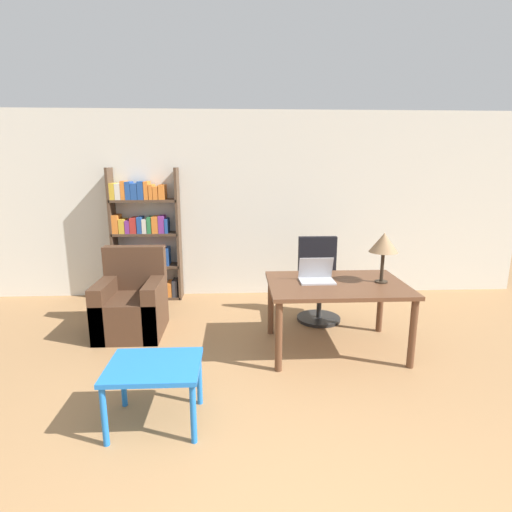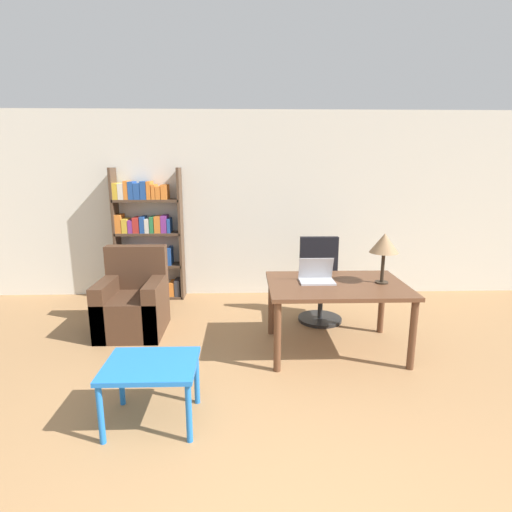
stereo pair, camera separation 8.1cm
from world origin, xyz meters
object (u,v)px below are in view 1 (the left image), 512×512
(desk, at_px, (336,291))
(laptop, at_px, (317,276))
(table_lamp, at_px, (384,244))
(bookshelf, at_px, (144,242))
(office_chair, at_px, (319,283))
(armchair, at_px, (132,306))
(side_table_blue, at_px, (154,373))

(desk, height_order, laptop, laptop)
(table_lamp, bearing_deg, laptop, 173.98)
(laptop, bearing_deg, bookshelf, 141.23)
(laptop, relative_size, office_chair, 0.34)
(office_chair, distance_m, armchair, 2.30)
(armchair, height_order, bookshelf, bookshelf)
(side_table_blue, distance_m, armchair, 1.85)
(side_table_blue, xyz_separation_m, bookshelf, (-0.71, 3.00, 0.42))
(bookshelf, bearing_deg, office_chair, -21.21)
(table_lamp, relative_size, office_chair, 0.50)
(side_table_blue, bearing_deg, laptop, 40.74)
(laptop, bearing_deg, armchair, 166.62)
(laptop, height_order, side_table_blue, laptop)
(office_chair, xyz_separation_m, side_table_blue, (-1.66, -2.08, -0.05))
(laptop, bearing_deg, table_lamp, -6.02)
(table_lamp, relative_size, bookshelf, 0.27)
(bookshelf, bearing_deg, laptop, -38.77)
(desk, relative_size, bookshelf, 0.74)
(desk, bearing_deg, armchair, 166.08)
(desk, xyz_separation_m, side_table_blue, (-1.66, -1.19, -0.23))
(table_lamp, distance_m, office_chair, 1.22)
(table_lamp, xyz_separation_m, side_table_blue, (-2.13, -1.19, -0.73))
(table_lamp, height_order, bookshelf, bookshelf)
(desk, relative_size, laptop, 3.93)
(armchair, bearing_deg, laptop, -13.38)
(table_lamp, bearing_deg, desk, 179.96)
(side_table_blue, bearing_deg, bookshelf, 103.34)
(office_chair, xyz_separation_m, bookshelf, (-2.37, 0.92, 0.38))
(side_table_blue, bearing_deg, office_chair, 51.39)
(table_lamp, bearing_deg, armchair, 168.39)
(side_table_blue, relative_size, armchair, 0.70)
(laptop, relative_size, bookshelf, 0.19)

